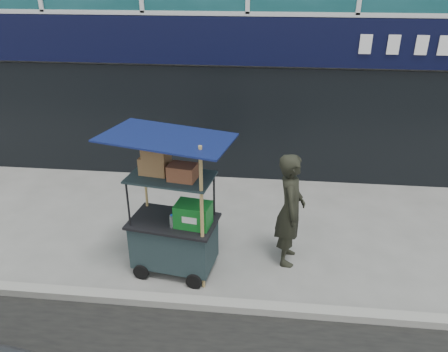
# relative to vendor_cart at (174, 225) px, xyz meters

# --- Properties ---
(ground) EXTENTS (80.00, 80.00, 0.00)m
(ground) POSITION_rel_vendor_cart_xyz_m (0.81, -0.58, -0.79)
(ground) COLOR slate
(ground) RESTS_ON ground
(curb) EXTENTS (80.00, 0.18, 0.12)m
(curb) POSITION_rel_vendor_cart_xyz_m (0.81, -0.78, -0.73)
(curb) COLOR gray
(curb) RESTS_ON ground
(vendor_cart) EXTENTS (1.82, 1.41, 2.25)m
(vendor_cart) POSITION_rel_vendor_cart_xyz_m (0.00, 0.00, 0.00)
(vendor_cart) COLOR #19292B
(vendor_cart) RESTS_ON ground
(vendor_man) EXTENTS (0.46, 0.68, 1.80)m
(vendor_man) POSITION_rel_vendor_cart_xyz_m (1.68, 0.44, 0.11)
(vendor_man) COLOR black
(vendor_man) RESTS_ON ground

